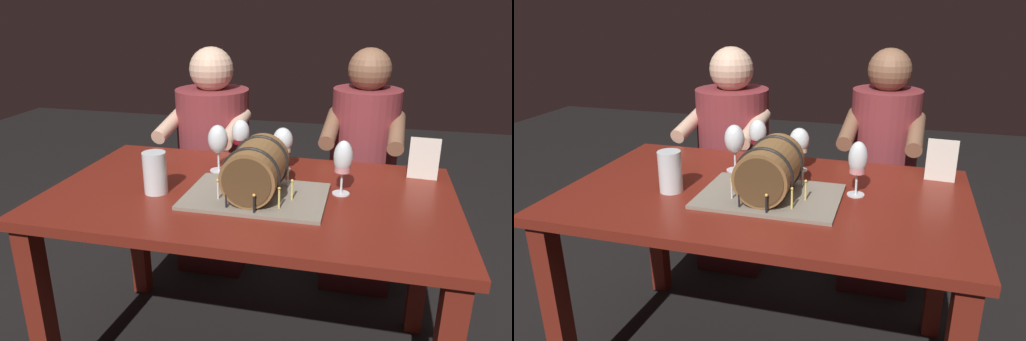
% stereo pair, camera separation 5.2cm
% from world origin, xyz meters
% --- Properties ---
extents(dining_table, '(1.43, 0.84, 0.75)m').
position_xyz_m(dining_table, '(0.00, 0.00, 0.64)').
color(dining_table, maroon).
rests_on(dining_table, ground).
extents(barrel_cake, '(0.48, 0.33, 0.20)m').
position_xyz_m(barrel_cake, '(0.04, -0.05, 0.84)').
color(barrel_cake, gray).
rests_on(barrel_cake, dining_table).
extents(wine_glass_white, '(0.08, 0.08, 0.18)m').
position_xyz_m(wine_glass_white, '(0.07, 0.25, 0.86)').
color(wine_glass_white, white).
rests_on(wine_glass_white, dining_table).
extents(wine_glass_red, '(0.07, 0.07, 0.19)m').
position_xyz_m(wine_glass_red, '(-0.11, 0.28, 0.88)').
color(wine_glass_red, white).
rests_on(wine_glass_red, dining_table).
extents(wine_glass_rose, '(0.07, 0.07, 0.20)m').
position_xyz_m(wine_glass_rose, '(0.32, 0.05, 0.87)').
color(wine_glass_rose, white).
rests_on(wine_glass_rose, dining_table).
extents(wine_glass_empty, '(0.08, 0.08, 0.19)m').
position_xyz_m(wine_glass_empty, '(-0.17, 0.18, 0.87)').
color(wine_glass_empty, white).
rests_on(wine_glass_empty, dining_table).
extents(beer_pint, '(0.08, 0.08, 0.15)m').
position_xyz_m(beer_pint, '(-0.32, -0.09, 0.81)').
color(beer_pint, white).
rests_on(beer_pint, dining_table).
extents(menu_card, '(0.11, 0.02, 0.16)m').
position_xyz_m(menu_card, '(0.61, 0.28, 0.83)').
color(menu_card, silver).
rests_on(menu_card, dining_table).
extents(person_seated_left, '(0.42, 0.50, 1.18)m').
position_xyz_m(person_seated_left, '(-0.38, 0.72, 0.56)').
color(person_seated_left, '#4C1B1E').
rests_on(person_seated_left, ground).
extents(person_seated_right, '(0.37, 0.46, 1.19)m').
position_xyz_m(person_seated_right, '(0.38, 0.72, 0.54)').
color(person_seated_right, '#4C1B1E').
rests_on(person_seated_right, ground).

